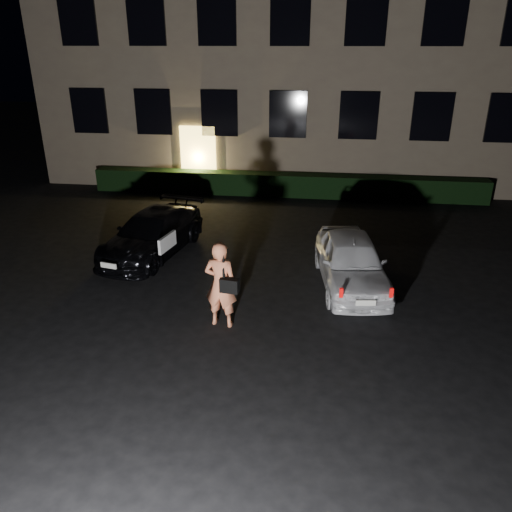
# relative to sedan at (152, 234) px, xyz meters

# --- Properties ---
(ground) EXTENTS (80.00, 80.00, 0.00)m
(ground) POSITION_rel_sedan_xyz_m (3.22, -4.25, -0.59)
(ground) COLOR black
(ground) RESTS_ON ground
(building) EXTENTS (20.00, 8.11, 12.00)m
(building) POSITION_rel_sedan_xyz_m (3.22, 10.74, 5.41)
(building) COLOR #726151
(building) RESTS_ON ground
(hedge) EXTENTS (15.00, 0.70, 0.85)m
(hedge) POSITION_rel_sedan_xyz_m (3.22, 6.25, -0.16)
(hedge) COLOR black
(hedge) RESTS_ON ground
(sedan) EXTENTS (2.42, 4.29, 1.17)m
(sedan) POSITION_rel_sedan_xyz_m (0.00, 0.00, 0.00)
(sedan) COLOR black
(sedan) RESTS_ON ground
(hatch) EXTENTS (1.96, 3.85, 1.26)m
(hatch) POSITION_rel_sedan_xyz_m (5.40, -1.28, 0.04)
(hatch) COLOR white
(hatch) RESTS_ON ground
(man) EXTENTS (0.78, 0.53, 1.87)m
(man) POSITION_rel_sedan_xyz_m (2.66, -3.53, 0.35)
(man) COLOR #DE7B53
(man) RESTS_ON ground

